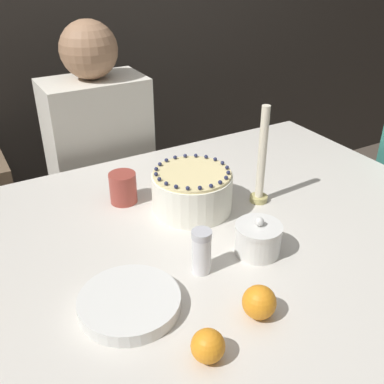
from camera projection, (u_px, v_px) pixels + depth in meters
The scene contains 10 objects.
dining_table at pixel (209, 260), 1.32m from camera, with size 1.59×1.18×0.77m.
cake at pixel (192, 191), 1.36m from camera, with size 0.24×0.24×0.14m.
sugar_bowl at pixel (258, 239), 1.17m from camera, with size 0.12×0.12×0.11m.
sugar_shaker at pixel (201, 251), 1.10m from camera, with size 0.05×0.05×0.12m.
plate_stack at pixel (130, 303), 1.01m from camera, with size 0.23×0.23×0.03m.
candle at pixel (261, 164), 1.36m from camera, with size 0.06×0.06×0.31m.
cup at pixel (123, 188), 1.40m from camera, with size 0.09×0.09×0.10m.
orange_fruit_0 at pixel (208, 346), 0.88m from camera, with size 0.07×0.07×0.07m.
orange_fruit_1 at pixel (259, 302), 0.98m from camera, with size 0.08×0.08×0.08m.
person_man_blue_shirt at pixel (104, 189), 1.96m from camera, with size 0.40×0.34×1.25m.
Camera 1 is at (-0.56, -0.89, 1.50)m, focal length 42.00 mm.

